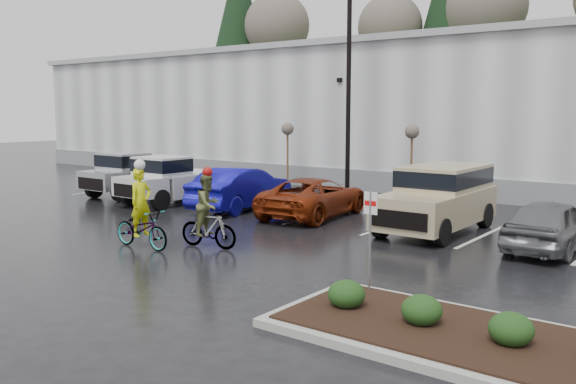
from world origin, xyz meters
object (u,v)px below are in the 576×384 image
Objects in this scene: pickup_white at (179,179)px; suv_tan at (436,199)px; pickup_silver at (140,173)px; cyclist_olive at (208,218)px; sapling_west at (288,132)px; fire_lane_sign at (370,230)px; cyclist_hivis at (141,221)px; car_blue at (241,188)px; car_grey at (550,224)px; lamppost at (349,65)px; sapling_mid at (412,136)px; car_red at (314,197)px.

suv_tan is (11.00, 0.59, 0.05)m from pickup_white.
pickup_silver is 2.31× the size of cyclist_olive.
sapling_west is 11.67m from suv_tan.
cyclist_hivis is at bearing 178.67° from fire_lane_sign.
car_blue is 7.82m from suv_tan.
sapling_west is 0.76× the size of car_grey.
sapling_west is at bearing 81.64° from pickup_white.
cyclist_olive is (5.98, -11.50, -1.90)m from sapling_west.
pickup_silver and pickup_white have the same top height.
suv_tan is 1.22× the size of car_grey.
lamppost is 11.95m from car_grey.
sapling_mid is 0.63× the size of car_red.
sapling_west is 8.04m from car_red.
sapling_west is at bearing 55.58° from pickup_silver.
pickup_white is at bearing -133.33° from lamppost.
cyclist_olive reaches higher than car_grey.
sapling_west is 0.63× the size of suv_tan.
fire_lane_sign reaches higher than suv_tan.
pickup_white reaches higher than car_blue.
car_red is (5.43, -5.57, -2.03)m from sapling_west.
sapling_mid is 9.82m from pickup_white.
cyclist_olive is (6.90, -5.29, -0.15)m from pickup_white.
pickup_silver is at bearing -151.18° from sapling_mid.
cyclist_olive is (-0.52, -11.50, -1.90)m from sapling_mid.
suv_tan is at bearing 173.51° from car_red.
car_red is at bearing -4.14° from cyclist_olive.
pickup_white is at bearing -98.36° from sapling_west.
car_blue is at bearing -177.64° from suv_tan.
pickup_white is (-7.41, -6.21, -1.75)m from sapling_mid.
sapling_mid reaches higher than cyclist_hivis.
sapling_west reaches higher than car_grey.
pickup_silver is 1.06× the size of car_blue.
suv_tan is at bearing -7.61° from car_grey.
fire_lane_sign is at bearing -27.42° from pickup_white.
pickup_white is at bearing 39.65° from cyclist_hivis.
car_grey is at bearing 170.16° from car_red.
sapling_west is (-4.00, 1.00, -2.96)m from lamppost.
lamppost is 7.15m from car_blue.
lamppost is 2.88× the size of sapling_west.
lamppost is at bearing 142.85° from suv_tan.
sapling_mid reaches higher than car_grey.
sapling_west is 6.50m from sapling_mid.
pickup_silver is at bearing 171.26° from pickup_white.
pickup_white is 1.02× the size of suv_tan.
car_red is (-6.37, 7.23, -0.71)m from fire_lane_sign.
pickup_silver reaches higher than car_grey.
car_red is 2.24× the size of cyclist_olive.
sapling_west reaches higher than pickup_silver.
lamppost reaches higher than sapling_mid.
pickup_silver is at bearing -8.41° from car_blue.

